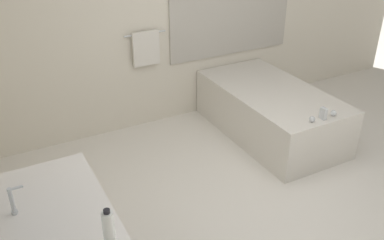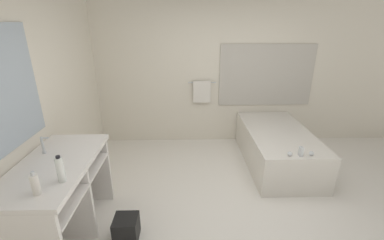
{
  "view_description": "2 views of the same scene",
  "coord_description": "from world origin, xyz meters",
  "px_view_note": "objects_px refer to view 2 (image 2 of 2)",
  "views": [
    {
      "loc": [
        -2.04,
        -2.22,
        2.56
      ],
      "look_at": [
        -0.46,
        0.74,
        0.76
      ],
      "focal_mm": 40.0,
      "sensor_mm": 36.0,
      "label": 1
    },
    {
      "loc": [
        -0.59,
        -2.4,
        2.16
      ],
      "look_at": [
        -0.51,
        0.77,
        0.96
      ],
      "focal_mm": 24.0,
      "sensor_mm": 36.0,
      "label": 2
    }
  ],
  "objects_px": {
    "bathtub": "(277,145)",
    "water_bottle_1": "(60,169)",
    "waste_bin": "(126,228)",
    "soap_dispenser": "(35,184)"
  },
  "relations": [
    {
      "from": "bathtub",
      "to": "water_bottle_1",
      "type": "height_order",
      "value": "water_bottle_1"
    },
    {
      "from": "bathtub",
      "to": "waste_bin",
      "type": "distance_m",
      "value": 2.61
    },
    {
      "from": "soap_dispenser",
      "to": "waste_bin",
      "type": "height_order",
      "value": "soap_dispenser"
    },
    {
      "from": "waste_bin",
      "to": "water_bottle_1",
      "type": "bearing_deg",
      "value": -145.18
    },
    {
      "from": "water_bottle_1",
      "to": "soap_dispenser",
      "type": "bearing_deg",
      "value": -125.68
    },
    {
      "from": "bathtub",
      "to": "soap_dispenser",
      "type": "xyz_separation_m",
      "value": [
        -2.62,
        -1.99,
        0.69
      ]
    },
    {
      "from": "water_bottle_1",
      "to": "waste_bin",
      "type": "distance_m",
      "value": 1.02
    },
    {
      "from": "waste_bin",
      "to": "soap_dispenser",
      "type": "bearing_deg",
      "value": -139.41
    },
    {
      "from": "bathtub",
      "to": "water_bottle_1",
      "type": "xyz_separation_m",
      "value": [
        -2.5,
        -1.82,
        0.72
      ]
    },
    {
      "from": "bathtub",
      "to": "soap_dispenser",
      "type": "relative_size",
      "value": 9.15
    }
  ]
}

